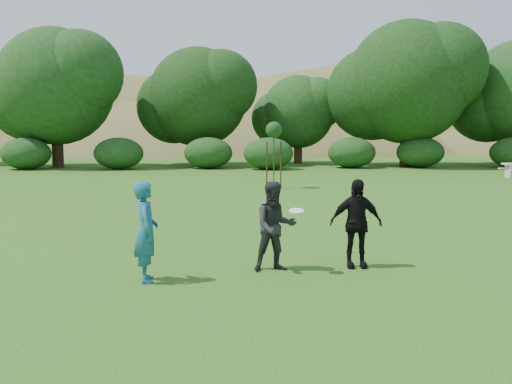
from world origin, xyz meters
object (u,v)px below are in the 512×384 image
(player_grey, at_px, (275,226))
(sapling, at_px, (274,132))
(player_teal, at_px, (146,232))
(player_black, at_px, (356,223))

(player_grey, xyz_separation_m, sapling, (0.40, 14.15, 1.60))
(player_teal, height_order, sapling, sapling)
(player_grey, bearing_deg, player_teal, -173.10)
(player_teal, bearing_deg, sapling, -25.04)
(player_black, bearing_deg, sapling, 91.61)
(player_teal, bearing_deg, player_grey, -86.55)
(player_black, height_order, sapling, sapling)
(player_grey, relative_size, player_black, 0.98)
(player_grey, bearing_deg, player_black, -1.93)
(player_black, bearing_deg, player_grey, -173.23)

